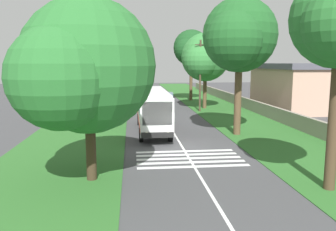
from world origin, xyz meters
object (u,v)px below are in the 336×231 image
Objects in this scene: coach_bus at (153,108)px; trailing_minibus_0 at (140,87)px; roadside_tree_left_1 at (83,70)px; roadside_tree_right_1 at (204,59)px; utility_pole at (200,75)px; roadside_tree_left_2 at (113,60)px; roadside_tree_left_0 at (119,67)px; roadside_tree_right_2 at (237,38)px; roadside_tree_right_0 at (190,49)px; trailing_car_1 at (167,97)px; roadside_building at (301,86)px; roadside_tree_left_3 at (105,49)px; trailing_car_0 at (144,102)px.

trailing_minibus_0 is at bearing 0.25° from coach_bus.
trailing_minibus_0 is 48.34m from roadside_tree_left_1.
roadside_tree_right_1 reaches higher than utility_pole.
roadside_tree_left_2 is 16.12m from roadside_tree_right_1.
roadside_tree_right_2 is at bearing -163.46° from roadside_tree_left_0.
roadside_tree_left_0 is 23.53m from roadside_tree_right_1.
roadside_tree_left_1 is 1.06× the size of utility_pole.
roadside_tree_right_2 is (-26.97, 0.71, -0.17)m from roadside_tree_right_0.
roadside_tree_left_0 is (-0.05, 4.05, 3.82)m from trailing_minibus_0.
roadside_tree_right_2 is at bearing -169.34° from trailing_minibus_0.
roadside_tree_left_2 is 12.49m from roadside_tree_right_0.
roadside_building is at bearing -123.50° from trailing_car_1.
utility_pole reaches higher than roadside_building.
roadside_tree_right_2 is at bearing -173.35° from trailing_car_1.
trailing_car_1 is at bearing 13.33° from utility_pole.
coach_bus is 0.98× the size of roadside_tree_right_2.
roadside_tree_left_1 is at bearing 133.59° from roadside_tree_right_2.
trailing_minibus_0 is 24.43m from utility_pole.
trailing_car_1 is at bearing 56.50° from roadside_building.
roadside_tree_left_2 reaches higher than roadside_building.
utility_pole is at bearing -28.83° from coach_bus.
roadside_tree_left_2 is (-10.11, 4.61, 5.01)m from trailing_minibus_0.
utility_pole is (-13.14, -11.45, -1.95)m from roadside_tree_left_2.
roadside_tree_left_3 is 13.13m from utility_pole.
trailing_minibus_0 is 22.35m from roadside_tree_right_1.
trailing_car_0 is at bearing -7.56° from roadside_tree_left_1.
coach_bus is at bearing -173.21° from roadside_tree_left_0.
trailing_minibus_0 is at bearing -0.10° from trailing_car_0.
coach_bus is 2.60× the size of trailing_car_1.
utility_pole is at bearing -138.93° from roadside_tree_left_2.
roadside_tree_left_2 is at bearing 82.85° from trailing_car_1.
trailing_car_1 is 0.38× the size of roadside_tree_right_0.
trailing_car_1 is 0.43× the size of roadside_tree_right_1.
roadside_building reaches higher than coach_bus.
roadside_tree_left_3 is at bearing 147.76° from roadside_tree_right_0.
utility_pole reaches higher than coach_bus.
coach_bus is 1.26× the size of utility_pole.
roadside_tree_left_3 is (-19.44, -0.30, 0.93)m from roadside_tree_left_2.
roadside_tree_left_2 is at bearing 88.48° from roadside_tree_right_0.
coach_bus is 17.91m from trailing_car_0.
trailing_car_1 is 20.11m from roadside_building.
coach_bus is 0.78× the size of roadside_building.
roadside_tree_left_2 reaches higher than roadside_tree_left_1.
roadside_tree_left_1 reaches higher than trailing_minibus_0.
utility_pole is at bearing 94.31° from roadside_building.
roadside_tree_left_3 is 0.90× the size of roadside_tree_right_2.
utility_pole reaches higher than trailing_minibus_0.
roadside_tree_left_0 is 47.93m from roadside_tree_left_1.
roadside_tree_left_3 is (-12.00, 4.27, 6.83)m from trailing_car_0.
coach_bus is 24.56m from trailing_car_1.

